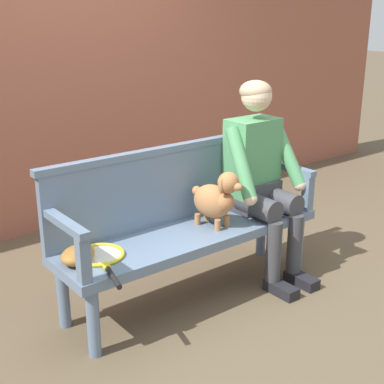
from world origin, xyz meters
The scene contains 10 objects.
ground_plane centered at (0.00, 0.00, 0.00)m, with size 40.00×40.00×0.00m, color brown.
brick_garden_fence centered at (0.00, 1.76, 1.21)m, with size 8.00×0.30×2.42m, color #9E5642.
garden_bench centered at (0.00, 0.00, 0.40)m, with size 1.76×0.48×0.46m.
bench_backrest centered at (0.00, 0.21, 0.71)m, with size 1.80×0.06×0.50m.
bench_armrest_left_end centered at (-0.84, -0.09, 0.66)m, with size 0.06×0.48×0.28m.
bench_armrest_right_end centered at (0.84, -0.09, 0.66)m, with size 0.06×0.48×0.28m.
person_seated centered at (0.57, -0.01, 0.73)m, with size 0.56×0.64×1.33m.
dog_on_bench centered at (0.16, -0.04, 0.64)m, with size 0.23×0.37×0.37m.
tennis_racket centered at (-0.64, 0.00, 0.47)m, with size 0.35×0.58×0.03m.
baseball_glove centered at (-0.76, 0.02, 0.50)m, with size 0.22×0.17×0.09m, color #9E6B2D.
Camera 1 is at (-1.90, -2.43, 1.75)m, focal length 50.44 mm.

